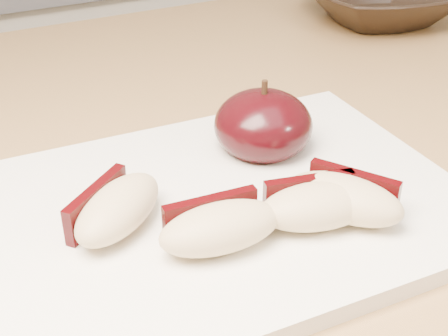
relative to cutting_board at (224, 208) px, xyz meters
name	(u,v)px	position (x,y,z in m)	size (l,w,h in m)	color
back_cabinet	(59,170)	(0.04, 0.83, -0.44)	(2.40, 0.62, 0.94)	silver
cutting_board	(224,208)	(0.00, 0.00, 0.00)	(0.32, 0.23, 0.01)	white
apple_half	(263,125)	(0.06, 0.05, 0.02)	(0.09, 0.09, 0.06)	black
apple_wedge_a	(116,208)	(-0.07, 0.01, 0.02)	(0.08, 0.08, 0.03)	tan
apple_wedge_b	(219,226)	(-0.02, -0.04, 0.02)	(0.08, 0.04, 0.03)	tan
apple_wedge_c	(317,204)	(0.04, -0.05, 0.02)	(0.08, 0.05, 0.03)	tan
apple_wedge_d	(346,197)	(0.06, -0.05, 0.02)	(0.07, 0.08, 0.03)	tan
bowl	(380,1)	(0.36, 0.28, 0.02)	(0.19, 0.19, 0.05)	black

